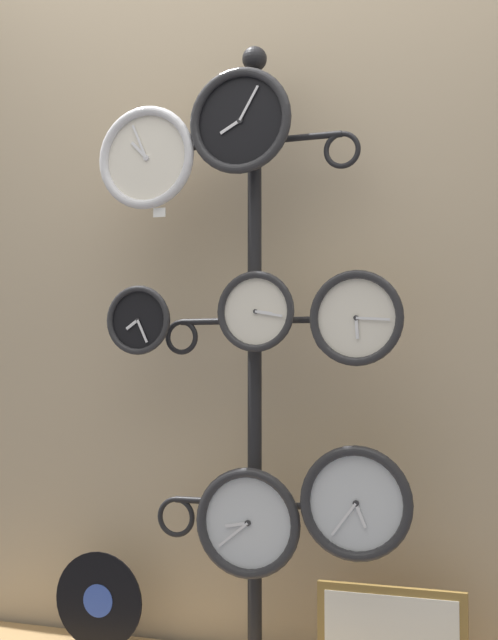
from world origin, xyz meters
The scene contains 12 objects.
shop_wall centered at (0.00, 0.57, 1.40)m, with size 4.40×0.04×2.80m.
display_stand centered at (0.00, 0.41, 0.66)m, with size 0.66×0.41×1.92m.
clock_top_left centered at (-0.32, 0.31, 1.58)m, with size 0.32×0.04×0.32m.
clock_top_center centered at (-0.01, 0.31, 1.67)m, with size 0.32×0.04×0.32m.
clock_middle_left centered at (-0.35, 0.33, 1.08)m, with size 0.21×0.04×0.21m.
clock_middle_center centered at (0.03, 0.33, 1.10)m, with size 0.24×0.04×0.24m.
clock_middle_right centered at (0.34, 0.32, 1.08)m, with size 0.27×0.04×0.27m.
clock_bottom_center centered at (0.01, 0.31, 0.49)m, with size 0.32×0.04×0.32m.
clock_bottom_right centered at (0.33, 0.31, 0.56)m, with size 0.32×0.04×0.32m.
vinyl_record centered at (-0.50, 0.37, 0.21)m, with size 0.30×0.01×0.30m.
picture_frame centered at (0.42, 0.34, 0.20)m, with size 0.41×0.02×0.28m.
price_tag_upper centered at (-0.27, 0.31, 1.41)m, with size 0.04×0.00×0.03m.
Camera 1 is at (0.90, -2.12, 0.94)m, focal length 50.00 mm.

